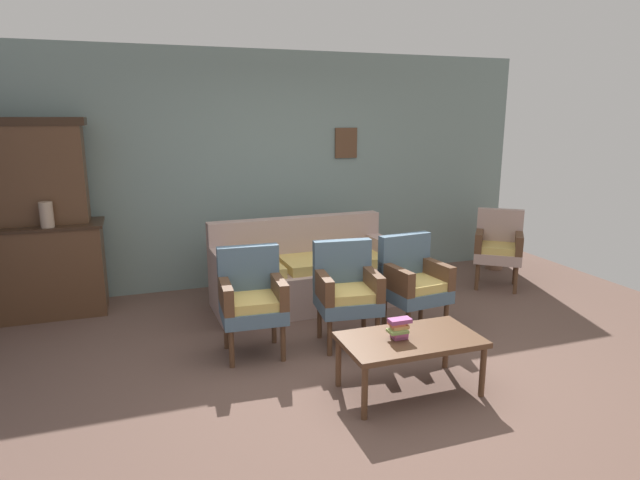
% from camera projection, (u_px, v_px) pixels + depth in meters
% --- Properties ---
extents(ground_plane, '(7.68, 7.68, 0.00)m').
position_uv_depth(ground_plane, '(360.00, 374.00, 4.20)').
color(ground_plane, brown).
extents(wall_back_with_decor, '(6.40, 0.09, 2.70)m').
position_uv_depth(wall_back_with_decor, '(274.00, 170.00, 6.32)').
color(wall_back_with_decor, gray).
rests_on(wall_back_with_decor, ground).
extents(side_cabinet, '(1.16, 0.55, 0.93)m').
position_uv_depth(side_cabinet, '(46.00, 270.00, 5.38)').
color(side_cabinet, brown).
rests_on(side_cabinet, ground).
extents(cabinet_upper_hutch, '(0.99, 0.38, 1.03)m').
position_uv_depth(cabinet_upper_hutch, '(35.00, 171.00, 5.23)').
color(cabinet_upper_hutch, brown).
rests_on(cabinet_upper_hutch, side_cabinet).
extents(vase_on_cabinet, '(0.12, 0.12, 0.25)m').
position_uv_depth(vase_on_cabinet, '(47.00, 215.00, 5.11)').
color(vase_on_cabinet, tan).
rests_on(vase_on_cabinet, side_cabinet).
extents(floral_couch, '(1.96, 0.87, 0.90)m').
position_uv_depth(floral_couch, '(305.00, 275.00, 5.70)').
color(floral_couch, tan).
rests_on(floral_couch, ground).
extents(armchair_near_cabinet, '(0.55, 0.52, 0.90)m').
position_uv_depth(armchair_near_cabinet, '(252.00, 297.00, 4.48)').
color(armchair_near_cabinet, slate).
rests_on(armchair_near_cabinet, ground).
extents(armchair_by_doorway, '(0.57, 0.54, 0.90)m').
position_uv_depth(armchair_by_doorway, '(346.00, 289.00, 4.69)').
color(armchair_by_doorway, slate).
rests_on(armchair_by_doorway, ground).
extents(armchair_near_couch_end, '(0.57, 0.55, 0.90)m').
position_uv_depth(armchair_near_couch_end, '(413.00, 280.00, 4.94)').
color(armchair_near_couch_end, slate).
rests_on(armchair_near_couch_end, ground).
extents(wingback_chair_by_fireplace, '(0.71, 0.71, 0.90)m').
position_uv_depth(wingback_chair_by_fireplace, '(498.00, 245.00, 6.27)').
color(wingback_chair_by_fireplace, tan).
rests_on(wingback_chair_by_fireplace, ground).
extents(coffee_table, '(1.00, 0.56, 0.42)m').
position_uv_depth(coffee_table, '(410.00, 343.00, 3.86)').
color(coffee_table, brown).
rests_on(coffee_table, ground).
extents(book_stack_on_table, '(0.17, 0.12, 0.15)m').
position_uv_depth(book_stack_on_table, '(399.00, 328.00, 3.81)').
color(book_stack_on_table, '#9F4A78').
rests_on(book_stack_on_table, coffee_table).
extents(floor_vase_by_wall, '(0.22, 0.22, 0.70)m').
position_uv_depth(floor_vase_by_wall, '(496.00, 243.00, 7.02)').
color(floor_vase_by_wall, brown).
rests_on(floor_vase_by_wall, ground).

